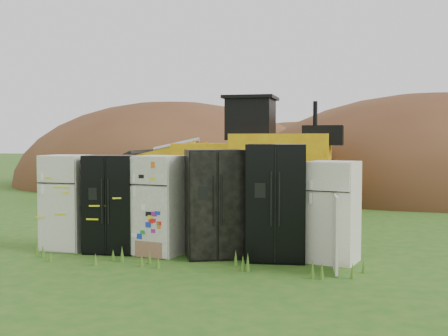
% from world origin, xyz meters
% --- Properties ---
extents(ground, '(120.00, 120.00, 0.00)m').
position_xyz_m(ground, '(0.00, 0.00, 0.00)').
color(ground, '#205316').
rests_on(ground, ground).
extents(fridge_leftmost, '(0.78, 0.75, 1.76)m').
position_xyz_m(fridge_leftmost, '(-2.47, 0.02, 0.88)').
color(fridge_leftmost, white).
rests_on(fridge_leftmost, ground).
extents(fridge_black_side, '(0.97, 0.79, 1.76)m').
position_xyz_m(fridge_black_side, '(-1.54, -0.02, 0.88)').
color(fridge_black_side, black).
rests_on(fridge_black_side, ground).
extents(fridge_sticker, '(0.91, 0.87, 1.76)m').
position_xyz_m(fridge_sticker, '(-0.63, -0.03, 0.88)').
color(fridge_sticker, silver).
rests_on(fridge_sticker, ground).
extents(fridge_dark_mid, '(1.18, 1.09, 1.87)m').
position_xyz_m(fridge_dark_mid, '(0.35, -0.01, 0.94)').
color(fridge_dark_mid, black).
rests_on(fridge_dark_mid, ground).
extents(fridge_black_right, '(1.06, 0.91, 1.97)m').
position_xyz_m(fridge_black_right, '(1.44, 0.00, 0.98)').
color(fridge_black_right, black).
rests_on(fridge_black_right, ground).
extents(fridge_open_door, '(0.92, 0.87, 1.69)m').
position_xyz_m(fridge_open_door, '(2.40, 0.03, 0.84)').
color(fridge_open_door, white).
rests_on(fridge_open_door, ground).
extents(wheel_loader, '(6.84, 2.77, 3.31)m').
position_xyz_m(wheel_loader, '(-1.10, 6.94, 1.65)').
color(wheel_loader, yellow).
rests_on(wheel_loader, ground).
extents(dirt_mound_right, '(14.84, 10.88, 7.48)m').
position_xyz_m(dirt_mound_right, '(5.68, 12.38, 0.00)').
color(dirt_mound_right, '#472716').
rests_on(dirt_mound_right, ground).
extents(dirt_mound_left, '(14.17, 10.63, 7.39)m').
position_xyz_m(dirt_mound_left, '(-5.26, 14.16, 0.00)').
color(dirt_mound_left, '#472716').
rests_on(dirt_mound_left, ground).
extents(dirt_mound_back, '(15.52, 10.34, 5.78)m').
position_xyz_m(dirt_mound_back, '(0.86, 17.43, 0.00)').
color(dirt_mound_back, '#472716').
rests_on(dirt_mound_back, ground).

